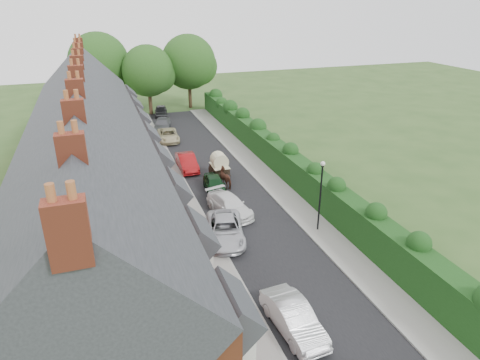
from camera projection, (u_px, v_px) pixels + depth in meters
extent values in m
plane|color=#2D4C1E|center=(299.00, 272.00, 25.27)|extent=(140.00, 140.00, 0.00)
cube|color=black|center=(233.00, 197.00, 34.67)|extent=(6.00, 58.00, 0.02)
cube|color=gray|center=(280.00, 190.00, 35.87)|extent=(2.20, 58.00, 0.12)
cube|color=gray|center=(187.00, 203.00, 33.51)|extent=(1.70, 58.00, 0.12)
cube|color=gray|center=(268.00, 191.00, 35.56)|extent=(0.18, 58.00, 0.13)
cube|color=gray|center=(196.00, 202.00, 33.75)|extent=(0.18, 58.00, 0.13)
cube|color=#153811|center=(300.00, 174.00, 35.93)|extent=(1.50, 58.00, 2.50)
cube|color=brown|center=(92.00, 182.00, 29.41)|extent=(8.00, 40.00, 6.50)
cube|color=#25272C|center=(86.00, 137.00, 28.12)|extent=(8.00, 40.20, 8.00)
cube|color=black|center=(244.00, 347.00, 14.86)|extent=(0.06, 1.80, 1.60)
cube|color=#25272C|center=(229.00, 309.00, 13.99)|extent=(1.70, 2.60, 1.70)
cube|color=silver|center=(210.00, 301.00, 16.16)|extent=(0.12, 1.20, 1.60)
cube|color=silver|center=(200.00, 291.00, 19.57)|extent=(0.70, 2.40, 5.20)
cube|color=black|center=(209.00, 310.00, 20.15)|extent=(0.06, 1.80, 1.60)
cube|color=black|center=(207.00, 267.00, 19.20)|extent=(0.06, 1.80, 1.60)
cube|color=#25272C|center=(194.00, 235.00, 18.34)|extent=(1.70, 2.60, 1.70)
cube|color=#3F2D2D|center=(186.00, 292.00, 21.92)|extent=(0.08, 0.90, 2.10)
cube|color=silver|center=(183.00, 237.00, 20.51)|extent=(0.12, 1.20, 1.60)
cube|color=silver|center=(179.00, 237.00, 23.92)|extent=(0.70, 2.40, 5.20)
cube|color=black|center=(186.00, 254.00, 24.50)|extent=(0.06, 1.80, 1.60)
cube|color=black|center=(184.00, 217.00, 23.55)|extent=(0.06, 1.80, 1.60)
cube|color=#25272C|center=(173.00, 189.00, 22.68)|extent=(1.70, 2.60, 1.70)
cube|color=#3F2D2D|center=(168.00, 243.00, 26.26)|extent=(0.08, 0.90, 2.10)
cube|color=silver|center=(165.00, 195.00, 24.85)|extent=(0.12, 1.20, 1.60)
cube|color=silver|center=(164.00, 200.00, 28.26)|extent=(0.70, 2.40, 5.20)
cube|color=black|center=(170.00, 215.00, 28.85)|extent=(0.06, 1.80, 1.60)
cube|color=black|center=(168.00, 183.00, 27.90)|extent=(0.06, 1.80, 1.60)
cube|color=#25272C|center=(158.00, 158.00, 27.03)|extent=(1.70, 2.60, 1.70)
cube|color=#3F2D2D|center=(156.00, 208.00, 30.61)|extent=(0.08, 0.90, 2.10)
cube|color=silver|center=(153.00, 165.00, 29.20)|extent=(0.12, 1.20, 1.60)
cube|color=silver|center=(153.00, 173.00, 32.61)|extent=(0.70, 2.40, 5.20)
cube|color=black|center=(159.00, 187.00, 33.19)|extent=(0.06, 1.80, 1.60)
cube|color=black|center=(156.00, 158.00, 32.24)|extent=(0.06, 1.80, 1.60)
cube|color=#25272C|center=(147.00, 136.00, 31.38)|extent=(1.70, 2.60, 1.70)
cube|color=#3F2D2D|center=(147.00, 182.00, 34.95)|extent=(0.08, 0.90, 2.10)
cube|color=silver|center=(143.00, 143.00, 33.54)|extent=(0.12, 1.20, 1.60)
cube|color=silver|center=(144.00, 152.00, 36.95)|extent=(0.70, 2.40, 5.20)
cube|color=black|center=(150.00, 165.00, 37.54)|extent=(0.06, 1.80, 1.60)
cube|color=black|center=(148.00, 139.00, 36.59)|extent=(0.06, 1.80, 1.60)
cube|color=#25272C|center=(139.00, 119.00, 35.72)|extent=(1.70, 2.60, 1.70)
cube|color=#3F2D2D|center=(140.00, 161.00, 39.30)|extent=(0.08, 0.90, 2.10)
cube|color=silver|center=(136.00, 126.00, 37.89)|extent=(0.12, 1.20, 1.60)
cube|color=silver|center=(138.00, 136.00, 41.30)|extent=(0.70, 2.40, 5.20)
cube|color=black|center=(143.00, 147.00, 41.88)|extent=(0.06, 1.80, 1.60)
cube|color=black|center=(140.00, 123.00, 40.93)|extent=(0.06, 1.80, 1.60)
cube|color=#25272C|center=(133.00, 105.00, 40.07)|extent=(1.70, 2.60, 1.70)
cube|color=#3F2D2D|center=(134.00, 145.00, 43.65)|extent=(0.08, 0.90, 2.10)
cube|color=silver|center=(131.00, 113.00, 42.24)|extent=(0.12, 1.20, 1.60)
cube|color=silver|center=(132.00, 123.00, 45.64)|extent=(0.70, 2.40, 5.20)
cube|color=black|center=(137.00, 133.00, 46.23)|extent=(0.06, 1.80, 1.60)
cube|color=black|center=(135.00, 111.00, 45.28)|extent=(0.06, 1.80, 1.60)
cube|color=#25272C|center=(128.00, 95.00, 44.41)|extent=(1.70, 2.60, 1.70)
cube|color=#3F2D2D|center=(129.00, 131.00, 47.99)|extent=(0.08, 0.90, 2.10)
cube|color=silver|center=(126.00, 102.00, 46.58)|extent=(0.12, 1.20, 1.60)
cube|color=brown|center=(69.00, 233.00, 9.24)|extent=(0.90, 0.50, 1.60)
cylinder|color=brown|center=(51.00, 195.00, 8.80)|extent=(0.20, 0.20, 0.50)
cylinder|color=brown|center=(72.00, 192.00, 8.92)|extent=(0.20, 0.20, 0.50)
cube|color=brown|center=(73.00, 157.00, 13.58)|extent=(0.90, 0.50, 1.60)
cylinder|color=brown|center=(61.00, 129.00, 13.15)|extent=(0.20, 0.20, 0.50)
cylinder|color=brown|center=(75.00, 128.00, 13.26)|extent=(0.20, 0.20, 0.50)
cube|color=brown|center=(75.00, 118.00, 17.93)|extent=(0.90, 0.50, 1.60)
cylinder|color=brown|center=(66.00, 96.00, 17.49)|extent=(0.20, 0.20, 0.50)
cylinder|color=brown|center=(76.00, 95.00, 17.61)|extent=(0.20, 0.20, 0.50)
cube|color=brown|center=(76.00, 95.00, 22.27)|extent=(0.90, 0.50, 1.60)
cylinder|color=brown|center=(69.00, 76.00, 21.84)|extent=(0.20, 0.20, 0.50)
cylinder|color=brown|center=(77.00, 76.00, 21.96)|extent=(0.20, 0.20, 0.50)
cube|color=brown|center=(77.00, 78.00, 26.62)|extent=(0.90, 0.50, 1.60)
cylinder|color=brown|center=(71.00, 63.00, 26.18)|extent=(0.20, 0.20, 0.50)
cylinder|color=brown|center=(78.00, 63.00, 26.30)|extent=(0.20, 0.20, 0.50)
cube|color=brown|center=(78.00, 67.00, 30.96)|extent=(0.90, 0.50, 1.60)
cylinder|color=brown|center=(73.00, 53.00, 30.53)|extent=(0.20, 0.20, 0.50)
cylinder|color=brown|center=(79.00, 53.00, 30.65)|extent=(0.20, 0.20, 0.50)
cube|color=brown|center=(78.00, 58.00, 35.31)|extent=(0.90, 0.50, 1.60)
cylinder|color=brown|center=(74.00, 46.00, 34.87)|extent=(0.20, 0.20, 0.50)
cylinder|color=brown|center=(79.00, 46.00, 34.99)|extent=(0.20, 0.20, 0.50)
cube|color=brown|center=(78.00, 51.00, 39.66)|extent=(0.90, 0.50, 1.60)
cylinder|color=brown|center=(75.00, 41.00, 39.22)|extent=(0.20, 0.20, 0.50)
cylinder|color=brown|center=(79.00, 41.00, 39.34)|extent=(0.20, 0.20, 0.50)
cube|color=brown|center=(79.00, 46.00, 44.00)|extent=(0.90, 0.50, 1.60)
cylinder|color=brown|center=(75.00, 36.00, 43.57)|extent=(0.20, 0.20, 0.50)
cylinder|color=brown|center=(79.00, 36.00, 43.68)|extent=(0.20, 0.20, 0.50)
cube|color=brown|center=(224.00, 313.00, 21.33)|extent=(0.30, 4.70, 0.90)
cube|color=brown|center=(200.00, 260.00, 25.67)|extent=(0.30, 4.70, 0.90)
cube|color=brown|center=(183.00, 222.00, 30.02)|extent=(0.30, 4.70, 0.90)
cube|color=brown|center=(170.00, 193.00, 34.36)|extent=(0.30, 4.70, 0.90)
cube|color=brown|center=(160.00, 171.00, 38.71)|extent=(0.30, 4.70, 0.90)
cube|color=brown|center=(152.00, 153.00, 43.06)|extent=(0.30, 4.70, 0.90)
cube|color=brown|center=(146.00, 139.00, 47.40)|extent=(0.30, 4.70, 0.90)
cube|color=brown|center=(241.00, 348.00, 19.12)|extent=(0.35, 0.35, 1.10)
cube|color=brown|center=(211.00, 283.00, 23.46)|extent=(0.35, 0.35, 1.10)
cube|color=brown|center=(191.00, 238.00, 27.81)|extent=(0.35, 0.35, 1.10)
cube|color=brown|center=(176.00, 205.00, 32.15)|extent=(0.35, 0.35, 1.10)
cube|color=brown|center=(165.00, 180.00, 36.50)|extent=(0.35, 0.35, 1.10)
cube|color=brown|center=(156.00, 161.00, 40.84)|extent=(0.35, 0.35, 1.10)
cube|color=brown|center=(149.00, 145.00, 45.19)|extent=(0.35, 0.35, 1.10)
cube|color=brown|center=(143.00, 132.00, 49.54)|extent=(0.35, 0.35, 1.10)
cylinder|color=black|center=(320.00, 200.00, 28.80)|extent=(0.12, 0.12, 4.80)
cylinder|color=black|center=(323.00, 166.00, 27.83)|extent=(0.20, 0.20, 0.10)
sphere|color=silver|center=(323.00, 164.00, 27.77)|extent=(0.32, 0.32, 0.32)
cylinder|color=#332316|center=(150.00, 97.00, 58.20)|extent=(0.50, 0.50, 4.75)
sphere|color=#214416|center=(148.00, 71.00, 56.81)|extent=(6.80, 6.80, 6.80)
sphere|color=#214416|center=(158.00, 75.00, 57.74)|extent=(4.76, 4.76, 4.76)
cylinder|color=#332316|center=(190.00, 90.00, 61.62)|extent=(0.50, 0.50, 5.25)
sphere|color=#214416|center=(188.00, 62.00, 60.08)|extent=(7.60, 7.60, 7.60)
sphere|color=#214416|center=(199.00, 66.00, 61.09)|extent=(5.32, 5.32, 5.32)
cylinder|color=#332316|center=(103.00, 93.00, 58.88)|extent=(0.50, 0.50, 5.50)
sphere|color=#214416|center=(99.00, 63.00, 57.27)|extent=(8.00, 8.00, 8.00)
sphere|color=#214416|center=(112.00, 68.00, 58.31)|extent=(5.60, 5.60, 5.60)
imported|color=silver|center=(293.00, 318.00, 20.62)|extent=(1.92, 4.61, 1.48)
imported|color=silver|center=(225.00, 230.00, 28.44)|extent=(3.46, 5.56, 1.44)
imported|color=white|center=(230.00, 205.00, 31.82)|extent=(2.96, 5.09, 1.38)
imported|color=black|center=(215.00, 184.00, 35.48)|extent=(1.97, 4.07, 1.34)
imported|color=maroon|center=(187.00, 162.00, 39.99)|extent=(1.60, 4.42, 1.45)
imported|color=#C0B68B|center=(168.00, 135.00, 47.99)|extent=(2.40, 4.75, 1.29)
imported|color=#4F5056|center=(162.00, 125.00, 51.66)|extent=(3.02, 5.16, 1.40)
imported|color=black|center=(161.00, 111.00, 57.99)|extent=(2.24, 4.24, 1.38)
imported|color=#47261A|center=(226.00, 178.00, 36.31)|extent=(1.40, 2.12, 1.64)
cube|color=black|center=(220.00, 168.00, 38.09)|extent=(1.28, 2.13, 0.53)
cylinder|color=beige|center=(219.00, 160.00, 37.79)|extent=(1.39, 1.33, 1.39)
cube|color=beige|center=(219.00, 165.00, 37.98)|extent=(1.41, 2.19, 0.04)
cylinder|color=black|center=(210.00, 171.00, 38.61)|extent=(0.09, 0.96, 0.96)
cylinder|color=black|center=(225.00, 169.00, 39.02)|extent=(0.09, 0.96, 0.96)
cylinder|color=black|center=(219.00, 173.00, 36.93)|extent=(0.06, 1.92, 0.06)
cylinder|color=black|center=(227.00, 172.00, 37.16)|extent=(0.06, 1.92, 0.06)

